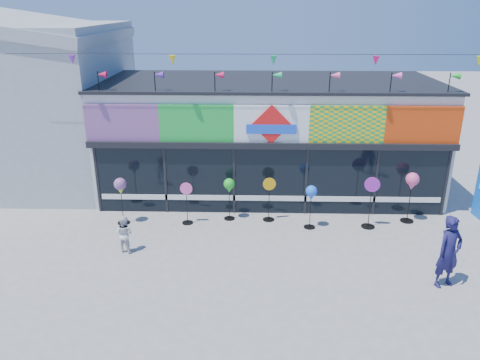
{
  "coord_description": "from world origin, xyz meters",
  "views": [
    {
      "loc": [
        -0.6,
        -11.17,
        6.67
      ],
      "look_at": [
        -0.96,
        2.0,
        1.71
      ],
      "focal_mm": 35.0,
      "sensor_mm": 36.0,
      "label": 1
    }
  ],
  "objects_px": {
    "spinner_1": "(187,202)",
    "spinner_4": "(311,194)",
    "spinner_2": "(229,187)",
    "child": "(124,234)",
    "adult_man": "(449,252)",
    "spinner_5": "(371,201)",
    "spinner_3": "(269,198)",
    "spinner_0": "(120,187)",
    "spinner_6": "(412,183)"
  },
  "relations": [
    {
      "from": "spinner_0",
      "to": "spinner_6",
      "type": "distance_m",
      "value": 9.26
    },
    {
      "from": "spinner_0",
      "to": "spinner_3",
      "type": "xyz_separation_m",
      "value": [
        4.72,
        0.37,
        -0.47
      ]
    },
    {
      "from": "spinner_2",
      "to": "spinner_3",
      "type": "distance_m",
      "value": 1.35
    },
    {
      "from": "spinner_2",
      "to": "child",
      "type": "relative_size",
      "value": 1.3
    },
    {
      "from": "spinner_5",
      "to": "adult_man",
      "type": "height_order",
      "value": "adult_man"
    },
    {
      "from": "spinner_2",
      "to": "spinner_5",
      "type": "height_order",
      "value": "spinner_5"
    },
    {
      "from": "spinner_4",
      "to": "spinner_6",
      "type": "distance_m",
      "value": 3.3
    },
    {
      "from": "spinner_6",
      "to": "spinner_5",
      "type": "bearing_deg",
      "value": -161.56
    },
    {
      "from": "spinner_3",
      "to": "spinner_2",
      "type": "bearing_deg",
      "value": 177.68
    },
    {
      "from": "spinner_0",
      "to": "spinner_1",
      "type": "relative_size",
      "value": 1.11
    },
    {
      "from": "spinner_1",
      "to": "adult_man",
      "type": "bearing_deg",
      "value": -25.96
    },
    {
      "from": "spinner_3",
      "to": "spinner_4",
      "type": "height_order",
      "value": "spinner_3"
    },
    {
      "from": "spinner_1",
      "to": "spinner_3",
      "type": "distance_m",
      "value": 2.66
    },
    {
      "from": "spinner_4",
      "to": "child",
      "type": "xyz_separation_m",
      "value": [
        -5.47,
        -1.67,
        -0.6
      ]
    },
    {
      "from": "spinner_5",
      "to": "spinner_6",
      "type": "xyz_separation_m",
      "value": [
        1.37,
        0.46,
        0.46
      ]
    },
    {
      "from": "spinner_6",
      "to": "child",
      "type": "height_order",
      "value": "spinner_6"
    },
    {
      "from": "spinner_5",
      "to": "spinner_3",
      "type": "bearing_deg",
      "value": 172.16
    },
    {
      "from": "spinner_1",
      "to": "spinner_3",
      "type": "bearing_deg",
      "value": 6.76
    },
    {
      "from": "spinner_1",
      "to": "spinner_5",
      "type": "relative_size",
      "value": 0.83
    },
    {
      "from": "spinner_4",
      "to": "spinner_5",
      "type": "relative_size",
      "value": 0.85
    },
    {
      "from": "spinner_6",
      "to": "adult_man",
      "type": "distance_m",
      "value": 3.75
    },
    {
      "from": "spinner_3",
      "to": "spinner_4",
      "type": "xyz_separation_m",
      "value": [
        1.29,
        -0.52,
        0.36
      ]
    },
    {
      "from": "spinner_4",
      "to": "spinner_5",
      "type": "bearing_deg",
      "value": 2.59
    },
    {
      "from": "spinner_2",
      "to": "spinner_4",
      "type": "relative_size",
      "value": 1.0
    },
    {
      "from": "spinner_0",
      "to": "spinner_3",
      "type": "bearing_deg",
      "value": 4.47
    },
    {
      "from": "spinner_3",
      "to": "child",
      "type": "bearing_deg",
      "value": -152.33
    },
    {
      "from": "spinner_4",
      "to": "adult_man",
      "type": "xyz_separation_m",
      "value": [
        3.03,
        -3.18,
        -0.2
      ]
    },
    {
      "from": "spinner_3",
      "to": "child",
      "type": "xyz_separation_m",
      "value": [
        -4.18,
        -2.19,
        -0.23
      ]
    },
    {
      "from": "spinner_2",
      "to": "spinner_3",
      "type": "height_order",
      "value": "spinner_3"
    },
    {
      "from": "spinner_5",
      "to": "spinner_0",
      "type": "bearing_deg",
      "value": 179.52
    },
    {
      "from": "spinner_0",
      "to": "adult_man",
      "type": "relative_size",
      "value": 0.83
    },
    {
      "from": "spinner_1",
      "to": "spinner_4",
      "type": "xyz_separation_m",
      "value": [
        3.93,
        -0.21,
        0.4
      ]
    },
    {
      "from": "spinner_0",
      "to": "child",
      "type": "distance_m",
      "value": 2.03
    },
    {
      "from": "spinner_3",
      "to": "adult_man",
      "type": "relative_size",
      "value": 0.78
    },
    {
      "from": "spinner_1",
      "to": "spinner_4",
      "type": "distance_m",
      "value": 3.95
    },
    {
      "from": "spinner_5",
      "to": "spinner_1",
      "type": "bearing_deg",
      "value": 178.8
    },
    {
      "from": "spinner_0",
      "to": "adult_man",
      "type": "distance_m",
      "value": 9.64
    },
    {
      "from": "child",
      "to": "spinner_1",
      "type": "bearing_deg",
      "value": -110.07
    },
    {
      "from": "spinner_1",
      "to": "spinner_3",
      "type": "xyz_separation_m",
      "value": [
        2.64,
        0.31,
        0.04
      ]
    },
    {
      "from": "spinner_2",
      "to": "adult_man",
      "type": "bearing_deg",
      "value": -33.76
    },
    {
      "from": "spinner_1",
      "to": "spinner_6",
      "type": "bearing_deg",
      "value": 2.68
    },
    {
      "from": "spinner_5",
      "to": "spinner_4",
      "type": "bearing_deg",
      "value": -177.41
    },
    {
      "from": "spinner_0",
      "to": "spinner_1",
      "type": "xyz_separation_m",
      "value": [
        2.08,
        0.06,
        -0.51
      ]
    },
    {
      "from": "spinner_2",
      "to": "spinner_0",
      "type": "bearing_deg",
      "value": -172.97
    },
    {
      "from": "spinner_4",
      "to": "spinner_0",
      "type": "bearing_deg",
      "value": 178.56
    },
    {
      "from": "spinner_0",
      "to": "spinner_6",
      "type": "relative_size",
      "value": 0.92
    },
    {
      "from": "spinner_4",
      "to": "child",
      "type": "bearing_deg",
      "value": -162.99
    },
    {
      "from": "child",
      "to": "spinner_6",
      "type": "bearing_deg",
      "value": -146.52
    },
    {
      "from": "spinner_5",
      "to": "adult_man",
      "type": "relative_size",
      "value": 0.89
    },
    {
      "from": "spinner_2",
      "to": "spinner_6",
      "type": "distance_m",
      "value": 5.84
    }
  ]
}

